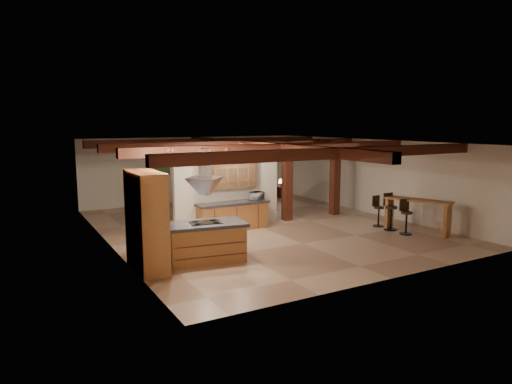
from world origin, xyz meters
TOP-DOWN VIEW (x-y plane):
  - ground at (0.00, 0.00)m, footprint 12.00×12.00m
  - room_walls at (0.00, 0.00)m, footprint 12.00×12.00m
  - ceiling_beams at (0.00, 0.00)m, footprint 10.00×12.00m
  - timber_posts at (2.50, 0.50)m, footprint 2.50×0.30m
  - partition_wall at (-1.00, 0.50)m, footprint 3.80×0.18m
  - pantry_cabinet at (-4.67, -2.60)m, footprint 0.67×1.60m
  - back_counter at (-1.00, 0.11)m, footprint 2.50×0.66m
  - upper_display_cabinet at (-1.00, 0.31)m, footprint 1.80×0.36m
  - range_hood at (-3.14, -2.61)m, footprint 1.10×1.10m
  - back_windows at (2.80, 5.93)m, footprint 2.70×0.07m
  - framed_art at (-1.50, 5.94)m, footprint 0.65×0.05m
  - recessed_cans at (-2.53, -1.93)m, footprint 3.16×2.46m
  - kitchen_island at (-3.14, -2.61)m, footprint 2.19×1.39m
  - dining_table at (-0.63, 2.81)m, footprint 1.78×1.16m
  - sofa at (2.43, 5.38)m, footprint 2.30×1.32m
  - microwave at (-0.10, 0.11)m, footprint 0.56×0.47m
  - bar_counter at (3.98, -3.21)m, footprint 1.22×2.16m
  - side_table at (4.00, 4.95)m, footprint 0.45×0.45m
  - table_lamp at (4.00, 4.95)m, footprint 0.30×0.30m
  - bar_stool_a at (3.55, -3.14)m, footprint 0.41×0.42m
  - bar_stool_b at (3.55, -2.46)m, footprint 0.43×0.43m
  - bar_stool_c at (3.58, -1.88)m, footprint 0.37×0.37m
  - dining_chairs at (-0.63, 2.81)m, footprint 2.49×2.49m

SIDE VIEW (x-z plane):
  - ground at x=0.00m, z-range 0.00..0.00m
  - side_table at x=4.00m, z-range 0.00..0.52m
  - dining_table at x=-0.63m, z-range 0.00..0.58m
  - sofa at x=2.43m, z-range 0.00..0.63m
  - back_counter at x=-1.00m, z-range 0.01..0.95m
  - kitchen_island at x=-3.14m, z-range 0.00..1.02m
  - bar_stool_c at x=3.58m, z-range 0.01..1.06m
  - bar_stool_a at x=3.55m, z-range 0.01..1.13m
  - bar_stool_b at x=3.55m, z-range 0.01..1.23m
  - dining_chairs at x=-0.63m, z-range 0.01..1.30m
  - bar_counter at x=3.98m, z-range 0.19..1.30m
  - table_lamp at x=4.00m, z-range 0.59..0.94m
  - microwave at x=-0.10m, z-range 0.94..1.21m
  - partition_wall at x=-1.00m, z-range 0.00..2.20m
  - pantry_cabinet at x=-4.67m, z-range 0.00..2.40m
  - back_windows at x=2.80m, z-range 0.65..2.35m
  - framed_art at x=-1.50m, z-range 1.27..2.12m
  - timber_posts at x=2.50m, z-range 0.31..3.21m
  - room_walls at x=0.00m, z-range -4.22..7.78m
  - range_hood at x=-3.14m, z-range 1.08..2.48m
  - upper_display_cabinet at x=-1.00m, z-range 1.37..2.33m
  - ceiling_beams at x=0.00m, z-range 2.62..2.90m
  - recessed_cans at x=-2.53m, z-range 2.85..2.89m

